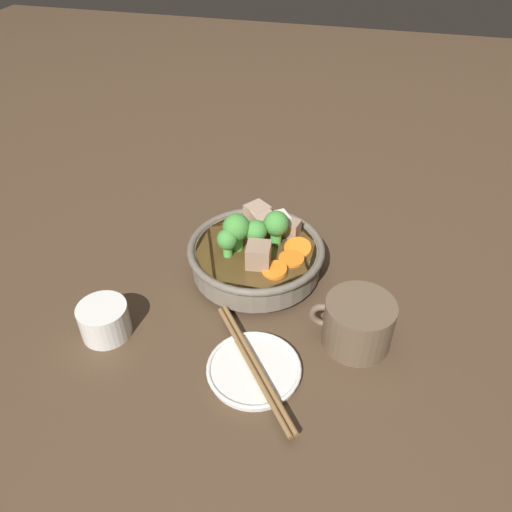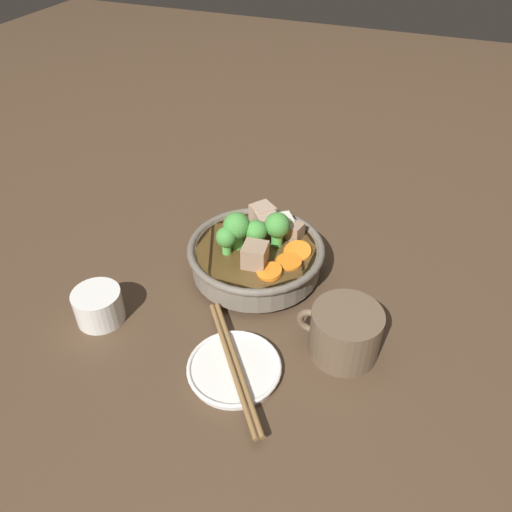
{
  "view_description": "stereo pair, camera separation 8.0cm",
  "coord_description": "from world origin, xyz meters",
  "views": [
    {
      "loc": [
        -0.15,
        0.6,
        0.54
      ],
      "look_at": [
        0.0,
        0.0,
        0.04
      ],
      "focal_mm": 35.0,
      "sensor_mm": 36.0,
      "label": 1
    },
    {
      "loc": [
        -0.23,
        0.58,
        0.54
      ],
      "look_at": [
        0.0,
        0.0,
        0.04
      ],
      "focal_mm": 35.0,
      "sensor_mm": 36.0,
      "label": 2
    }
  ],
  "objects": [
    {
      "name": "chopsticks_pair",
      "position": [
        -0.05,
        0.2,
        0.02
      ],
      "size": [
        0.15,
        0.19,
        0.01
      ],
      "color": "olive",
      "rests_on": "side_saucer"
    },
    {
      "name": "ground_plane",
      "position": [
        0.0,
        0.0,
        0.0
      ],
      "size": [
        3.0,
        3.0,
        0.0
      ],
      "primitive_type": "plane",
      "color": "#4C3826"
    },
    {
      "name": "tea_cup",
      "position": [
        0.18,
        0.18,
        0.03
      ],
      "size": [
        0.07,
        0.07,
        0.05
      ],
      "color": "white",
      "rests_on": "ground_plane"
    },
    {
      "name": "side_saucer",
      "position": [
        -0.05,
        0.2,
        0.01
      ],
      "size": [
        0.13,
        0.13,
        0.01
      ],
      "color": "white",
      "rests_on": "ground_plane"
    },
    {
      "name": "stirfry_bowl",
      "position": [
        -0.0,
        -0.0,
        0.04
      ],
      "size": [
        0.22,
        0.22,
        0.11
      ],
      "color": "slate",
      "rests_on": "ground_plane"
    },
    {
      "name": "dark_mug",
      "position": [
        -0.17,
        0.11,
        0.04
      ],
      "size": [
        0.12,
        0.1,
        0.07
      ],
      "color": "brown",
      "rests_on": "ground_plane"
    }
  ]
}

